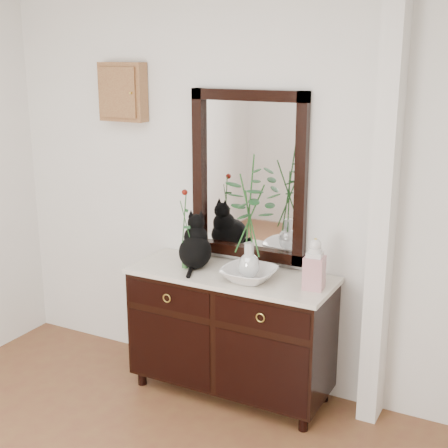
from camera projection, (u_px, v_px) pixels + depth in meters
The scene contains 10 objects.
wall_back at pixel (235, 188), 4.11m from camera, with size 3.60×0.04×2.70m, color white.
pilaster at pixel (384, 207), 3.59m from camera, with size 0.12×0.20×2.70m, color white.
sideboard at pixel (231, 327), 4.08m from camera, with size 1.33×0.52×0.82m.
wall_mirror at pixel (248, 176), 4.03m from camera, with size 0.80×0.06×1.10m.
key_cabinet at pixel (123, 92), 4.30m from camera, with size 0.35×0.10×0.40m, color brown.
cat at pixel (195, 241), 4.06m from camera, with size 0.25×0.30×0.35m, color black, non-canonical shape.
lotus_bowl at pixel (249, 274), 3.84m from camera, with size 0.33×0.33×0.08m, color silver.
vase_branches at pixel (250, 216), 3.74m from camera, with size 0.37×0.37×0.78m, color silver, non-canonical shape.
bud_vase_rose at pixel (184, 228), 4.01m from camera, with size 0.06×0.06×0.54m, color #305E2C, non-canonical shape.
ginger_jar at pixel (315, 263), 3.68m from camera, with size 0.12×0.12×0.32m, color white, non-canonical shape.
Camera 1 is at (1.80, -1.62, 2.20)m, focal length 50.00 mm.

